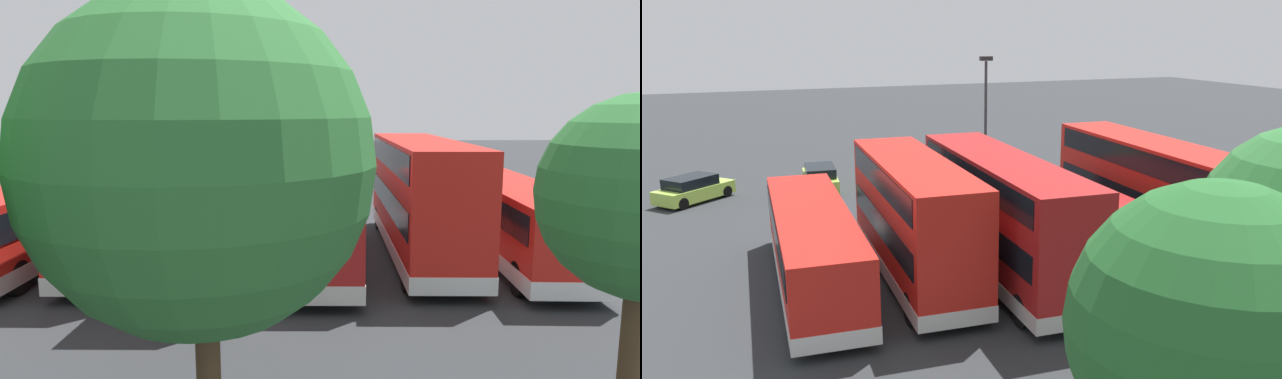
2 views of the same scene
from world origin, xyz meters
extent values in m
plane|color=#2D3033|center=(0.00, 0.00, 0.00)|extent=(140.00, 140.00, 0.00)
cube|color=red|center=(-8.99, 9.81, 1.65)|extent=(3.26, 11.83, 2.60)
cube|color=silver|center=(-8.99, 9.81, 0.62)|extent=(3.31, 11.87, 0.55)
cube|color=black|center=(-8.99, 9.81, 2.25)|extent=(3.28, 11.04, 0.90)
cube|color=black|center=(-9.35, 3.94, 2.25)|extent=(2.25, 0.20, 1.10)
cylinder|color=black|center=(-8.14, 5.30, 0.55)|extent=(0.37, 1.12, 1.10)
cylinder|color=black|center=(-10.39, 5.44, 0.55)|extent=(0.37, 1.12, 1.10)
cylinder|color=black|center=(-7.60, 14.18, 0.55)|extent=(0.37, 1.12, 1.10)
cube|color=red|center=(-5.54, 9.21, 2.45)|extent=(3.07, 11.85, 4.20)
cube|color=silver|center=(-5.54, 9.21, 0.62)|extent=(3.11, 11.89, 0.55)
cube|color=black|center=(-5.54, 9.21, 2.25)|extent=(3.10, 11.05, 0.90)
cube|color=black|center=(-5.54, 9.21, 3.95)|extent=(3.10, 11.05, 0.90)
cube|color=black|center=(-5.81, 3.32, 2.25)|extent=(2.25, 0.16, 1.10)
cylinder|color=black|center=(-4.62, 4.69, 0.55)|extent=(0.35, 1.11, 1.10)
cylinder|color=black|center=(-6.87, 4.80, 0.55)|extent=(0.35, 1.11, 1.10)
cylinder|color=black|center=(-4.22, 13.63, 0.55)|extent=(0.35, 1.11, 1.10)
cylinder|color=black|center=(-6.47, 13.74, 0.55)|extent=(0.35, 1.11, 1.10)
cube|color=#A51919|center=(-1.57, 10.02, 1.65)|extent=(2.99, 11.51, 2.60)
cube|color=silver|center=(-1.57, 10.02, 0.62)|extent=(3.03, 11.56, 0.55)
cube|color=black|center=(-1.57, 10.02, 2.25)|extent=(3.02, 10.72, 0.90)
cube|color=black|center=(-1.79, 4.28, 2.25)|extent=(2.25, 0.15, 1.10)
cylinder|color=black|center=(-0.61, 5.67, 0.55)|extent=(0.34, 1.11, 1.10)
cylinder|color=black|center=(-2.86, 5.76, 0.55)|extent=(0.34, 1.11, 1.10)
cylinder|color=black|center=(-0.28, 14.29, 0.55)|extent=(0.34, 1.11, 1.10)
cylinder|color=black|center=(-2.53, 14.37, 0.55)|extent=(0.34, 1.11, 1.10)
cube|color=#A51919|center=(1.94, 10.21, 2.45)|extent=(3.09, 12.08, 4.20)
cube|color=silver|center=(1.94, 10.21, 0.62)|extent=(3.13, 12.13, 0.55)
cube|color=black|center=(1.94, 10.21, 2.25)|extent=(3.11, 11.29, 0.90)
cube|color=black|center=(1.94, 10.21, 3.95)|extent=(3.11, 11.29, 0.90)
cube|color=black|center=(1.67, 4.19, 2.25)|extent=(2.25, 0.16, 1.10)
cylinder|color=black|center=(2.86, 5.57, 0.55)|extent=(0.35, 1.11, 1.10)
cylinder|color=black|center=(0.61, 5.67, 0.55)|extent=(0.35, 1.11, 1.10)
cylinder|color=black|center=(3.27, 14.74, 0.55)|extent=(0.35, 1.11, 1.10)
cylinder|color=black|center=(1.03, 14.85, 0.55)|extent=(0.35, 1.11, 1.10)
cube|color=red|center=(5.19, 9.53, 2.45)|extent=(3.03, 10.58, 4.20)
cube|color=silver|center=(5.19, 9.53, 0.62)|extent=(3.07, 10.62, 0.55)
cube|color=black|center=(5.19, 9.53, 2.25)|extent=(3.05, 9.78, 0.90)
cube|color=black|center=(5.19, 9.53, 3.95)|extent=(3.05, 9.78, 0.90)
cube|color=black|center=(4.95, 4.28, 2.25)|extent=(2.25, 0.16, 1.10)
cylinder|color=black|center=(6.14, 5.65, 0.55)|extent=(0.35, 1.11, 1.10)
cylinder|color=black|center=(3.89, 5.76, 0.55)|extent=(0.35, 1.11, 1.10)
cylinder|color=black|center=(6.49, 13.31, 0.55)|extent=(0.35, 1.11, 1.10)
cylinder|color=black|center=(4.25, 13.42, 0.55)|extent=(0.35, 1.11, 1.10)
cube|color=red|center=(8.87, 9.04, 1.65)|extent=(3.13, 11.79, 2.60)
cube|color=silver|center=(8.87, 9.04, 0.62)|extent=(3.17, 11.83, 0.55)
cube|color=black|center=(8.87, 9.04, 2.25)|extent=(3.15, 10.99, 0.90)
cube|color=black|center=(8.57, 3.18, 2.25)|extent=(2.25, 0.17, 1.10)
cylinder|color=black|center=(9.77, 4.55, 0.55)|extent=(0.35, 1.11, 1.10)
cylinder|color=black|center=(7.52, 4.66, 0.55)|extent=(0.35, 1.11, 1.10)
cylinder|color=black|center=(10.21, 13.41, 0.55)|extent=(0.35, 1.11, 1.10)
cylinder|color=black|center=(7.96, 13.53, 0.55)|extent=(0.35, 1.11, 1.10)
cylinder|color=black|center=(-15.66, 7.03, 0.50)|extent=(0.48, 1.04, 1.00)
cube|color=#A5D14C|center=(6.18, -5.85, 0.53)|extent=(2.18, 4.57, 0.70)
cube|color=black|center=(6.19, -5.65, 1.15)|extent=(1.87, 2.79, 0.55)
cylinder|color=black|center=(6.83, -7.53, 0.32)|extent=(0.27, 0.66, 0.64)
cylinder|color=black|center=(5.24, -7.39, 0.32)|extent=(0.27, 0.66, 0.64)
cylinder|color=black|center=(7.11, -4.31, 0.32)|extent=(0.27, 0.66, 0.64)
cylinder|color=black|center=(5.52, -4.17, 0.32)|extent=(0.27, 0.66, 0.64)
cube|color=#A5D14C|center=(13.02, -5.56, 0.53)|extent=(4.32, 4.11, 0.70)
cube|color=black|center=(13.17, -5.43, 1.15)|extent=(2.96, 2.89, 0.55)
cylinder|color=black|center=(12.44, -7.15, 0.32)|extent=(0.63, 0.59, 0.64)
cylinder|color=black|center=(11.38, -5.95, 0.32)|extent=(0.63, 0.59, 0.64)
cylinder|color=black|center=(14.67, -5.18, 0.32)|extent=(0.63, 0.59, 0.64)
cylinder|color=black|center=(13.61, -3.98, 0.32)|extent=(0.63, 0.59, 0.64)
cylinder|color=#38383D|center=(-2.68, -2.06, 3.70)|extent=(0.16, 0.16, 7.40)
cube|color=#262628|center=(-2.68, -2.06, 7.55)|extent=(0.70, 0.30, 0.24)
sphere|color=#236028|center=(5.01, 24.63, 4.77)|extent=(4.63, 4.63, 4.63)
camera|label=1|loc=(-0.87, 29.88, 5.72)|focal=30.08mm
camera|label=2|loc=(12.04, 31.92, 9.30)|focal=36.83mm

